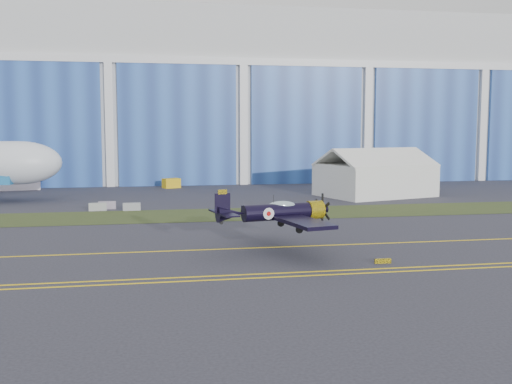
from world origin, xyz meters
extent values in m
plane|color=#32323C|center=(0.00, 0.00, 0.00)|extent=(260.00, 260.00, 0.00)
cube|color=#475128|center=(0.00, 14.00, 0.02)|extent=(260.00, 10.00, 0.02)
cube|color=silver|center=(0.00, 72.00, 15.00)|extent=(220.00, 45.00, 30.00)
cube|color=#264591|center=(0.00, 49.20, 10.00)|extent=(220.00, 0.60, 20.00)
cube|color=silver|center=(0.00, 49.15, 20.60)|extent=(220.00, 0.70, 1.20)
cube|color=yellow|center=(0.00, -5.00, 0.01)|extent=(200.00, 0.20, 0.02)
cube|color=yellow|center=(0.00, -14.50, 0.01)|extent=(80.00, 0.20, 0.02)
cube|color=yellow|center=(0.00, -13.50, 0.01)|extent=(80.00, 0.20, 0.02)
cube|color=yellow|center=(22.00, -12.00, 0.17)|extent=(1.20, 0.15, 0.35)
cube|color=white|center=(-13.71, 46.49, 1.34)|extent=(6.50, 3.35, 2.69)
cube|color=gold|center=(9.63, 45.28, 0.77)|extent=(3.06, 2.54, 1.53)
cube|color=#8E959D|center=(50.43, 42.94, 0.91)|extent=(3.08, 1.68, 1.83)
cube|color=#989C98|center=(0.16, 19.68, 0.45)|extent=(2.04, 0.77, 0.90)
cube|color=gray|center=(1.15, 20.97, 0.45)|extent=(2.01, 0.63, 0.90)
cube|color=gray|center=(4.02, 19.05, 0.45)|extent=(2.03, 0.71, 0.90)
camera|label=1|loc=(5.86, -50.88, 9.36)|focal=42.00mm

